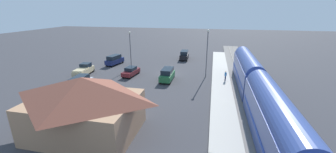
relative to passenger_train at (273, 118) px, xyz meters
The scene contains 14 objects.
ground_plane 24.77m from the passenger_train, 55.33° to the right, with size 200.00×200.00×0.00m, color #38383D.
railway_track 20.43m from the passenger_train, 90.00° to the right, with size 4.80×70.00×0.30m.
platform 20.81m from the passenger_train, 78.82° to the right, with size 3.20×46.00×0.30m.
passenger_train is the anchor object (origin of this frame).
station_building 18.09m from the passenger_train, ahead, with size 10.99×8.36×6.08m.
pedestrian_on_platform 17.78m from the passenger_train, 79.20° to the right, with size 0.36×0.36×1.71m.
suv_black 35.58m from the passenger_train, 68.98° to the right, with size 2.15×4.97×2.22m.
pickup_tan 34.02m from the passenger_train, 27.99° to the right, with size 2.56×5.59×2.14m.
suv_navy 37.08m from the passenger_train, 41.49° to the right, with size 2.76×5.16×2.22m.
suv_green 21.14m from the passenger_train, 50.29° to the right, with size 1.97×4.90×2.22m.
sedan_maroon 27.30m from the passenger_train, 39.86° to the right, with size 2.28×4.66×1.74m.
suv_silver 27.54m from the passenger_train, 18.96° to the right, with size 2.34×5.04×2.22m.
light_pole_near_platform 21.06m from the passenger_train, 71.01° to the right, with size 0.44×0.44×8.87m.
light_pole_lot_center 31.58m from the passenger_train, 44.14° to the right, with size 0.44×0.44×7.90m.
Camera 1 is at (-8.19, 38.71, 12.33)m, focal length 22.26 mm.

